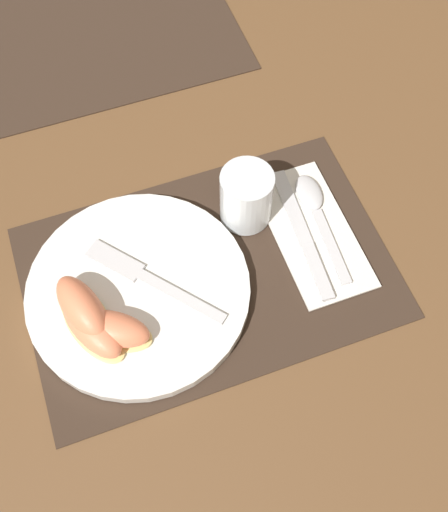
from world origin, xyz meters
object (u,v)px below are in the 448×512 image
at_px(knife, 303,236).
at_px(juice_glass, 246,199).
at_px(spoon, 315,206).
at_px(citrus_wedge_2, 112,329).
at_px(citrus_wedge_1, 92,326).
at_px(citrus_wedge_0, 83,309).
at_px(plate, 138,289).
at_px(fork, 145,277).

bearing_deg(knife, juice_glass, 133.33).
relative_size(juice_glass, spoon, 0.48).
bearing_deg(citrus_wedge_2, spoon, 16.37).
bearing_deg(spoon, knife, -132.15).
bearing_deg(juice_glass, knife, -46.67).
height_order(knife, citrus_wedge_2, citrus_wedge_2).
bearing_deg(citrus_wedge_1, citrus_wedge_2, -29.02).
xyz_separation_m(citrus_wedge_0, citrus_wedge_1, (0.00, -0.02, -0.01)).
bearing_deg(plate, fork, 33.32).
relative_size(plate, citrus_wedge_2, 2.68).
height_order(juice_glass, citrus_wedge_2, juice_glass).
bearing_deg(plate, citrus_wedge_1, -149.15).
distance_m(knife, fork, 0.21).
xyz_separation_m(fork, citrus_wedge_0, (-0.08, -0.02, 0.02)).
bearing_deg(fork, citrus_wedge_1, -148.74).
height_order(knife, fork, fork).
xyz_separation_m(juice_glass, citrus_wedge_2, (-0.21, -0.11, -0.01)).
relative_size(citrus_wedge_1, citrus_wedge_2, 1.11).
xyz_separation_m(plate, fork, (0.01, 0.01, 0.01)).
bearing_deg(knife, citrus_wedge_2, -168.96).
height_order(plate, citrus_wedge_0, citrus_wedge_0).
xyz_separation_m(plate, citrus_wedge_0, (-0.07, -0.02, 0.03)).
bearing_deg(citrus_wedge_2, juice_glass, 28.33).
distance_m(knife, citrus_wedge_0, 0.30).
height_order(citrus_wedge_0, citrus_wedge_2, citrus_wedge_0).
relative_size(plate, knife, 1.37).
xyz_separation_m(knife, citrus_wedge_1, (-0.29, -0.04, 0.02)).
xyz_separation_m(juice_glass, citrus_wedge_0, (-0.24, -0.08, 0.00)).
bearing_deg(juice_glass, citrus_wedge_0, -161.35).
distance_m(fork, citrus_wedge_2, 0.08).
xyz_separation_m(spoon, citrus_wedge_1, (-0.32, -0.08, 0.02)).
bearing_deg(fork, citrus_wedge_2, -133.40).
distance_m(plate, citrus_wedge_2, 0.07).
xyz_separation_m(plate, citrus_wedge_2, (-0.04, -0.05, 0.02)).
distance_m(plate, juice_glass, 0.18).
distance_m(juice_glass, citrus_wedge_0, 0.25).
bearing_deg(knife, fork, 178.35).
bearing_deg(juice_glass, citrus_wedge_1, -156.34).
height_order(knife, citrus_wedge_0, citrus_wedge_0).
xyz_separation_m(citrus_wedge_0, citrus_wedge_2, (0.03, -0.03, -0.01)).
bearing_deg(knife, citrus_wedge_0, -176.39).
relative_size(fork, citrus_wedge_2, 1.58).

